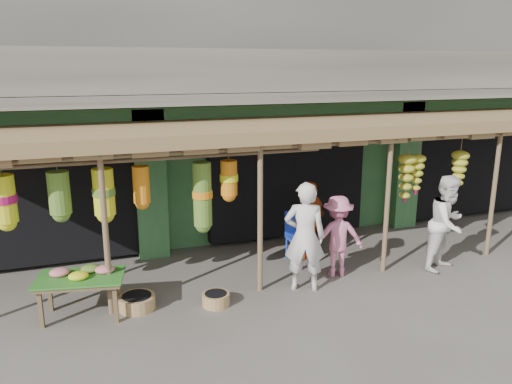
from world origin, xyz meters
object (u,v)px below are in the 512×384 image
object	(u,v)px
person_right	(448,223)
person_vendor	(311,220)
blue_chair	(298,233)
flower_table	(81,278)
person_front	(305,237)
person_shopper	(337,236)

from	to	relation	value
person_right	person_vendor	bearing A→B (deg)	122.70
blue_chair	person_vendor	size ratio (longest dim) A/B	0.62
flower_table	person_right	bearing A→B (deg)	8.00
person_vendor	person_right	bearing A→B (deg)	112.06
flower_table	person_front	size ratio (longest dim) A/B	0.74
person_right	person_shopper	size ratio (longest dim) A/B	1.21
flower_table	blue_chair	bearing A→B (deg)	25.47
flower_table	person_shopper	world-z (taller)	person_shopper
person_front	person_shopper	xyz separation A→B (m)	(0.83, 0.34, -0.20)
blue_chair	flower_table	bearing A→B (deg)	-163.02
person_front	person_shopper	size ratio (longest dim) A/B	1.26
person_vendor	person_shopper	xyz separation A→B (m)	(0.06, -1.00, -0.03)
person_front	person_right	world-z (taller)	person_front
flower_table	person_front	bearing A→B (deg)	6.93
blue_chair	person_front	world-z (taller)	person_front
person_shopper	flower_table	bearing A→B (deg)	13.02
blue_chair	person_right	size ratio (longest dim) A/B	0.54
person_shopper	person_right	bearing A→B (deg)	-179.65
person_front	person_vendor	xyz separation A→B (m)	(0.77, 1.34, -0.17)
person_front	blue_chair	bearing A→B (deg)	-86.25
flower_table	blue_chair	distance (m)	4.26
person_right	person_front	bearing A→B (deg)	154.49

